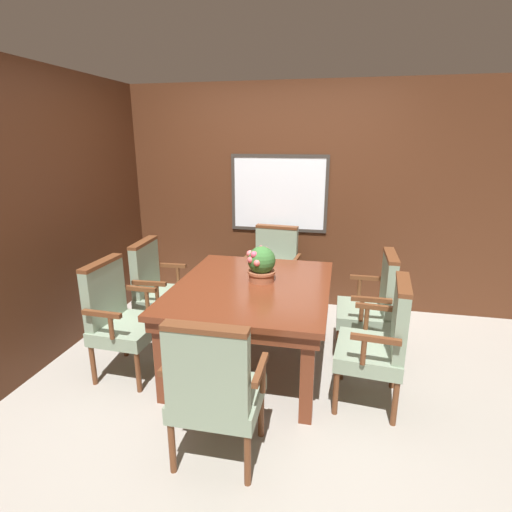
# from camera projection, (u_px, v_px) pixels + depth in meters

# --- Properties ---
(ground_plane) EXTENTS (14.00, 14.00, 0.00)m
(ground_plane) POSITION_uv_depth(u_px,v_px,m) (246.00, 379.00, 3.23)
(ground_plane) COLOR #A39E93
(wall_back) EXTENTS (7.20, 0.08, 2.45)m
(wall_back) POSITION_uv_depth(u_px,v_px,m) (280.00, 198.00, 4.48)
(wall_back) COLOR #4C2816
(wall_back) RESTS_ON ground_plane
(wall_left) EXTENTS (0.06, 7.20, 2.45)m
(wall_left) POSITION_uv_depth(u_px,v_px,m) (35.00, 221.00, 3.23)
(wall_left) COLOR #4C2816
(wall_left) RESTS_ON ground_plane
(dining_table) EXTENTS (1.25, 1.50, 0.72)m
(dining_table) POSITION_uv_depth(u_px,v_px,m) (252.00, 295.00, 3.29)
(dining_table) COLOR maroon
(dining_table) RESTS_ON ground_plane
(chair_left_far) EXTENTS (0.48, 0.57, 0.95)m
(chair_left_far) POSITION_uv_depth(u_px,v_px,m) (158.00, 286.00, 3.81)
(chair_left_far) COLOR brown
(chair_left_far) RESTS_ON ground_plane
(chair_right_near) EXTENTS (0.50, 0.58, 0.95)m
(chair_right_near) POSITION_uv_depth(u_px,v_px,m) (381.00, 339.00, 2.81)
(chair_right_near) COLOR brown
(chair_right_near) RESTS_ON ground_plane
(chair_left_near) EXTENTS (0.48, 0.57, 0.95)m
(chair_left_near) POSITION_uv_depth(u_px,v_px,m) (119.00, 315.00, 3.20)
(chair_left_near) COLOR brown
(chair_left_near) RESTS_ON ground_plane
(chair_head_far) EXTENTS (0.59, 0.50, 0.95)m
(chair_head_far) POSITION_uv_depth(u_px,v_px,m) (274.00, 267.00, 4.38)
(chair_head_far) COLOR brown
(chair_head_far) RESTS_ON ground_plane
(chair_right_far) EXTENTS (0.46, 0.56, 0.95)m
(chair_right_far) POSITION_uv_depth(u_px,v_px,m) (373.00, 302.00, 3.44)
(chair_right_far) COLOR brown
(chair_right_far) RESTS_ON ground_plane
(chair_head_near) EXTENTS (0.56, 0.46, 0.95)m
(chair_head_near) POSITION_uv_depth(u_px,v_px,m) (214.00, 388.00, 2.26)
(chair_head_near) COLOR brown
(chair_head_near) RESTS_ON ground_plane
(potted_plant) EXTENTS (0.24, 0.26, 0.30)m
(potted_plant) POSITION_uv_depth(u_px,v_px,m) (261.00, 264.00, 3.30)
(potted_plant) COLOR #9E5638
(potted_plant) RESTS_ON dining_table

